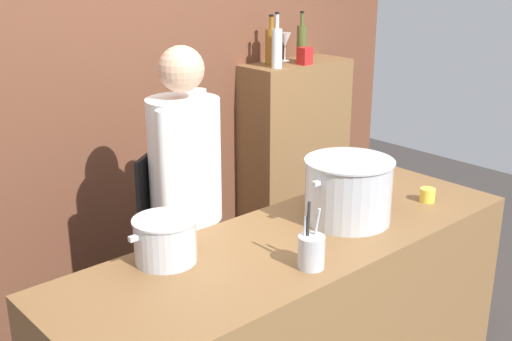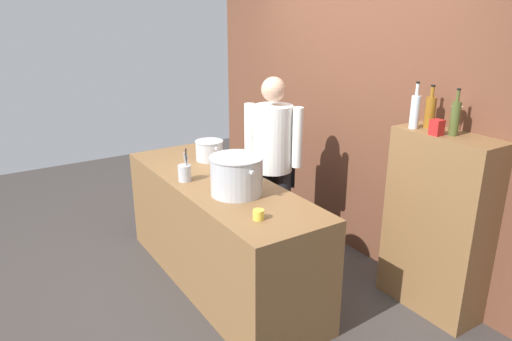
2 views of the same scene
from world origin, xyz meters
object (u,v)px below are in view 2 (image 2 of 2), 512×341
Objects in this scene: stockpot_large at (237,175)px; butter_jar at (258,215)px; wine_bottle_amber at (430,112)px; spice_tin_red at (437,127)px; stockpot_small at (209,150)px; chef at (273,156)px; utensil_crock at (185,173)px; wine_bottle_clear at (415,111)px; wine_bottle_olive at (455,118)px; wine_glass_tall at (456,114)px.

stockpot_large is 6.14× the size of butter_jar.
spice_tin_red is (0.17, -0.13, -0.06)m from wine_bottle_amber.
stockpot_large reaches higher than stockpot_small.
chef is 5.36× the size of wine_bottle_amber.
wine_bottle_amber reaches higher than stockpot_small.
stockpot_large is 1.72× the size of utensil_crock.
wine_bottle_clear is at bearing 32.07° from stockpot_small.
butter_jar is at bearing -108.63° from wine_bottle_olive.
wine_glass_tall is 0.20m from spice_tin_red.
wine_bottle_amber is at bearing 61.28° from stockpot_large.
wine_bottle_olive reaches higher than wine_glass_tall.
stockpot_large is 1.36× the size of wine_bottle_clear.
wine_bottle_clear is 1.08× the size of wine_bottle_amber.
butter_jar is (1.30, -0.32, -0.06)m from stockpot_small.
stockpot_large is at bearing -118.72° from wine_bottle_amber.
wine_bottle_clear is 0.23m from spice_tin_red.
wine_glass_tall is (-0.06, 0.09, 0.01)m from wine_bottle_olive.
wine_glass_tall is at bearing 32.52° from stockpot_small.
wine_bottle_clear is at bearing 169.08° from chef.
wine_bottle_amber reaches higher than chef.
utensil_crock is 0.83× the size of wine_bottle_olive.
spice_tin_red is at bearing 27.88° from stockpot_small.
wine_bottle_amber is 2.88× the size of spice_tin_red.
wine_bottle_olive is (1.74, 0.98, 0.51)m from stockpot_small.
wine_bottle_amber is at bearing 172.39° from chef.
wine_bottle_olive reaches higher than butter_jar.
chef is 1.29m from wine_bottle_clear.
stockpot_large is 4.24× the size of spice_tin_red.
wine_bottle_olive is at bearing -9.27° from wine_bottle_amber.
wine_bottle_clear reaches higher than spice_tin_red.
wine_bottle_amber reaches higher than stockpot_large.
butter_jar is 0.22× the size of wine_bottle_clear.
wine_bottle_clear is at bearing 61.02° from stockpot_large.
utensil_crock is (-0.01, -0.84, 0.00)m from chef.
stockpot_small reaches higher than butter_jar.
wine_glass_tall is at bearing 171.07° from chef.
wine_bottle_clear is (1.08, 1.33, 0.53)m from utensil_crock.
wine_glass_tall is (0.17, 0.05, 0.01)m from wine_bottle_amber.
wine_bottle_clear reaches higher than utensil_crock.
stockpot_large is at bearing -13.90° from stockpot_small.
wine_bottle_clear is at bearing -166.85° from wine_bottle_olive.
wine_bottle_clear is 1.84× the size of wine_glass_tall.
chef is 15.44× the size of spice_tin_red.
wine_glass_tall is (1.30, 1.49, 0.54)m from utensil_crock.
butter_jar is 1.37m from wine_bottle_clear.
butter_jar is at bearing 105.04° from chef.
butter_jar is 0.69× the size of spice_tin_red.
wine_bottle_amber is (0.05, 0.10, -0.01)m from wine_bottle_clear.
spice_tin_red is at bearing -91.58° from wine_glass_tall.
wine_bottle_olive is 1.76× the size of wine_glass_tall.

